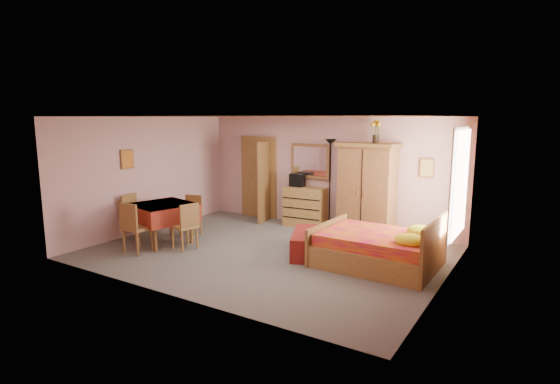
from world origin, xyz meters
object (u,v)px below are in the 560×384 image
Objects in this scene: wardrobe at (367,190)px; chair_west at (137,217)px; bed at (377,239)px; chair_east at (185,226)px; sunflower_vase at (376,131)px; stereo at (297,180)px; floor_lamp at (330,184)px; dining_table at (163,223)px; chair_south at (137,227)px; chair_north at (190,216)px; bench at (306,243)px; wall_mirror at (310,161)px; chest_of_drawers at (305,207)px.

wardrobe is 5.02m from chair_west.
bed is 2.19× the size of chair_east.
stereo is at bearing 178.66° from sunflower_vase.
floor_lamp reaches higher than chair_west.
sunflower_vase is at bearing 38.90° from dining_table.
chair_north is at bearing 87.89° from chair_south.
sunflower_vase is (0.15, 0.01, 1.27)m from wardrobe.
stereo is 0.16× the size of bed.
chair_east is at bearing -155.96° from bench.
wall_mirror reaches higher than bed.
chair_south reaches higher than chair_north.
bench is (-0.48, -1.90, -0.81)m from wardrobe.
wardrobe reaches higher than chair_south.
bed is (0.75, -1.81, -1.81)m from sunflower_vase.
bench is at bearing -65.07° from chest_of_drawers.
stereo is at bearing 146.47° from bed.
chair_west is at bearing -125.93° from wall_mirror.
chest_of_drawers is 2.74m from chair_north.
chair_north reaches higher than bench.
floor_lamp is 4.26× the size of sunflower_vase.
bench is 1.30× the size of chair_south.
chest_of_drawers is 0.88× the size of dining_table.
chair_north is at bearing -148.64° from sunflower_vase.
bed is 4.52m from chair_south.
floor_lamp reaches higher than chair_north.
chair_south is (-1.72, -3.79, -1.05)m from wall_mirror.
bench is (-0.63, -1.91, -2.07)m from sunflower_vase.
chair_south is 1.03m from chair_west.
sunflower_vase reaches higher than bench.
chair_west is (-4.07, -2.88, -0.54)m from wardrobe.
chair_west reaches higher than bed.
chair_south is at bearing -112.54° from stereo.
wardrobe is 1.80× the size of dining_table.
wardrobe is 2.05× the size of chair_south.
chest_of_drawers reaches higher than dining_table.
dining_table is 1.14× the size of chair_south.
chair_north is (-4.18, -0.28, -0.03)m from bed.
sunflower_vase reaches higher than bed.
floor_lamp is at bearing 177.91° from wardrobe.
bed is (2.45, -2.06, -1.07)m from wall_mirror.
bench is at bearing -56.12° from stereo.
chest_of_drawers is at bearing -87.13° from wall_mirror.
stereo is 0.85m from floor_lamp.
bed is 4.19m from chair_north.
chair_east is at bearing 45.09° from chair_south.
stereo is 0.33× the size of chair_south.
wardrobe is (1.79, -0.05, -0.07)m from stereo.
chest_of_drawers is 3.37m from dining_table.
stereo is 0.35× the size of chair_west.
bench is at bearing 17.69° from dining_table.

